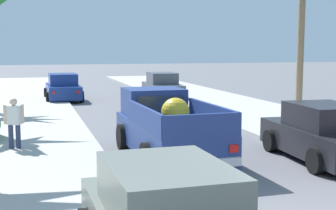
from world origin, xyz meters
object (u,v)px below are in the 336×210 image
pedestrian (14,121)px  pickup_truck (167,128)px  car_left_near (323,134)px  car_left_far (162,87)px  car_right_mid (63,88)px

pedestrian → pickup_truck: bearing=-22.5°
car_left_near → pedestrian: 8.67m
car_left_near → car_left_far: same height
car_right_mid → car_left_far: 5.76m
car_left_near → car_left_far: 16.39m
pedestrian → car_right_mid: bearing=80.6°
car_left_near → car_right_mid: same height
car_left_far → pedestrian: (-7.99, -13.10, 0.20)m
pickup_truck → pedestrian: size_ratio=3.30×
car_left_near → pedestrian: size_ratio=2.73×
car_right_mid → car_left_far: (5.73, -0.63, 0.00)m
pickup_truck → pedestrian: pickup_truck is taller
car_left_near → pickup_truck: bearing=157.9°
car_left_near → car_right_mid: bearing=108.7°
pickup_truck → car_left_far: 15.30m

